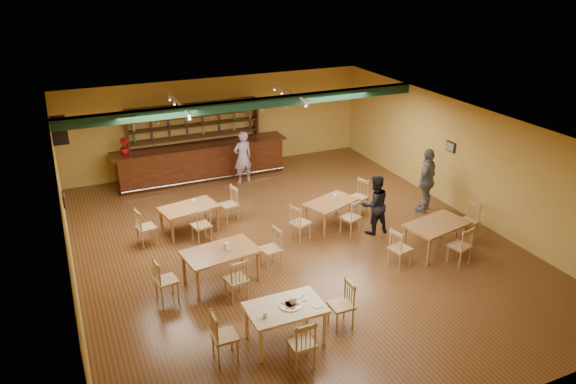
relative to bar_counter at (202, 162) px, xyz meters
name	(u,v)px	position (x,y,z in m)	size (l,w,h in m)	color
floor	(294,245)	(0.84, -5.15, -0.56)	(12.00, 12.00, 0.00)	#4F3216
ceiling_beam	(251,104)	(0.84, -2.35, 2.31)	(10.00, 0.30, 0.25)	black
track_rail_left	(179,103)	(-0.96, -1.75, 2.38)	(0.05, 2.50, 0.05)	white
track_rail_right	(289,92)	(2.24, -1.75, 2.38)	(0.05, 2.50, 0.05)	white
ac_unit	(59,130)	(-3.96, -0.95, 1.79)	(0.34, 0.70, 0.48)	white
picture_left	(63,200)	(-4.13, -4.15, 1.14)	(0.04, 0.34, 0.28)	black
picture_right	(451,147)	(5.81, -4.65, 1.14)	(0.04, 0.34, 0.28)	black
bar_counter	(202,162)	(0.00, 0.00, 0.00)	(5.47, 0.85, 1.13)	black
back_bar_hutch	(195,139)	(0.00, 0.63, 0.57)	(4.23, 0.40, 2.28)	black
poinsettia	(124,147)	(-2.29, 0.00, 0.82)	(0.28, 0.28, 0.50)	maroon
dining_table_a	(190,219)	(-1.29, -3.43, -0.21)	(1.40, 0.84, 0.70)	#8F5E33
dining_table_b	(331,213)	(2.17, -4.57, -0.23)	(1.36, 0.82, 0.68)	#8F5E33
dining_table_c	(221,267)	(-1.27, -6.04, -0.18)	(1.54, 0.93, 0.77)	#8F5E33
dining_table_d	(436,237)	(3.78, -6.81, -0.19)	(1.49, 0.89, 0.74)	#8F5E33
near_table	(285,324)	(-0.80, -8.40, -0.19)	(1.38, 0.89, 0.74)	beige
pizza_tray	(290,305)	(-0.70, -8.40, 0.18)	(0.40, 0.40, 0.01)	silver
parmesan_shaker	(265,315)	(-1.25, -8.54, 0.23)	(0.07, 0.07, 0.11)	#EAE5C6
napkin_stack	(298,296)	(-0.46, -8.20, 0.19)	(0.20, 0.15, 0.03)	white
pizza_server	(297,301)	(-0.56, -8.35, 0.19)	(0.32, 0.09, 0.00)	silver
side_plate	(318,305)	(-0.26, -8.59, 0.18)	(0.22, 0.22, 0.01)	white
patron_bar	(243,157)	(1.09, -0.83, 0.26)	(0.60, 0.39, 1.65)	#85489D
patron_right_a	(375,205)	(2.97, -5.37, 0.21)	(0.75, 0.59, 1.55)	black
patron_right_b	(427,180)	(4.98, -4.81, 0.34)	(1.06, 0.44, 1.80)	slate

